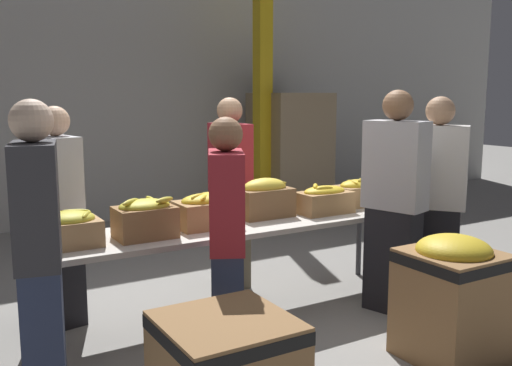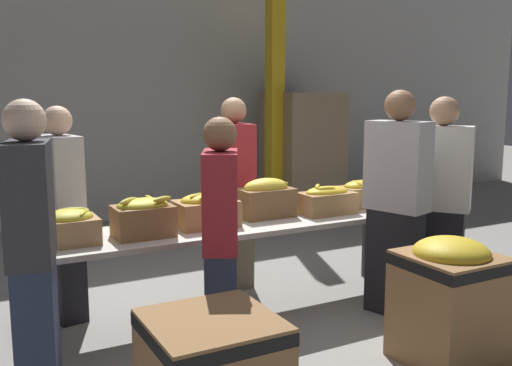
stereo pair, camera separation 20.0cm
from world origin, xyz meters
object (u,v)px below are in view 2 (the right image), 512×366
Objects in this scene: banana_box_5 at (362,193)px; banana_box_3 at (266,198)px; banana_box_1 at (143,216)px; support_pillar at (275,76)px; volunteer_5 at (221,243)px; banana_box_4 at (327,200)px; volunteer_0 at (440,205)px; volunteer_3 at (62,215)px; volunteer_4 at (234,193)px; pallet_stack_0 at (302,154)px; sorting_table at (238,229)px; volunteer_1 at (396,205)px; banana_box_2 at (206,210)px; volunteer_2 at (33,255)px; banana_box_0 at (68,226)px; donation_bin_1 at (449,297)px.

banana_box_3 is at bearing 179.08° from banana_box_5.
support_pillar is at bearing 47.23° from banana_box_1.
banana_box_5 is 1.89m from volunteer_5.
banana_box_5 is 3.25m from support_pillar.
volunteer_0 is at bearing -38.78° from banana_box_4.
volunteer_3 is (-2.50, 0.50, -0.04)m from banana_box_5.
banana_box_5 is at bearing 13.97° from banana_box_4.
volunteer_4 is 3.38m from pallet_stack_0.
sorting_table is at bearing -129.86° from pallet_stack_0.
banana_box_3 is 0.98m from banana_box_5.
banana_box_2 is at bearing 50.91° from volunteer_1.
banana_box_5 is (1.54, 0.06, -0.01)m from banana_box_2.
banana_box_0 is at bearing -14.85° from volunteer_2.
sorting_table is at bearing 121.42° from donation_bin_1.
volunteer_5 is at bearing -123.95° from sorting_table.
banana_box_5 is at bearing 2.37° from banana_box_2.
banana_box_0 reaches higher than sorting_table.
banana_box_4 is at bearing -166.03° from banana_box_5.
banana_box_5 is 2.93m from volunteer_2.
volunteer_3 is (-2.34, 1.13, -0.06)m from volunteer_1.
volunteer_5 is (-1.98, -0.06, -0.06)m from volunteer_0.
volunteer_5 is (0.77, -1.25, -0.03)m from volunteer_3.
volunteer_1 is at bearing -22.19° from banana_box_2.
banana_box_1 is at bearing 38.77° from volunteer_0.
volunteer_1 is at bearing -76.39° from volunteer_2.
volunteer_5 is at bearing 77.35° from volunteer_1.
volunteer_5 is 1.91× the size of donation_bin_1.
volunteer_1 reaches higher than donation_bin_1.
support_pillar reaches higher than banana_box_1.
banana_box_0 is 0.23× the size of volunteer_3.
volunteer_4 reaches higher than banana_box_3.
banana_box_5 is 0.26× the size of volunteer_5.
donation_bin_1 is at bearing -111.48° from pallet_stack_0.
banana_box_5 is at bearing -40.49° from volunteer_5.
volunteer_4 is (1.59, 0.73, -0.02)m from banana_box_0.
banana_box_1 is at bearing 54.58° from volunteer_5.
banana_box_0 is 0.94× the size of banana_box_1.
banana_box_5 is 0.24× the size of volunteer_1.
banana_box_4 is 0.26× the size of pallet_stack_0.
volunteer_0 is 1.04× the size of volunteer_3.
pallet_stack_0 is (3.85, 2.57, 0.05)m from volunteer_3.
banana_box_2 is at bearing -52.55° from volunteer_2.
sorting_table is 1.83× the size of volunteer_2.
volunteer_3 is at bearing 28.66° from volunteer_0.
banana_box_2 is at bearing 128.49° from donation_bin_1.
volunteer_4 is (-0.97, 0.62, -0.02)m from banana_box_5.
banana_box_1 is 2.37m from volunteer_0.
banana_box_1 is 1.32m from volunteer_4.
volunteer_5 is at bearing -27.85° from volunteer_4.
volunteer_4 is 2.04× the size of donation_bin_1.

